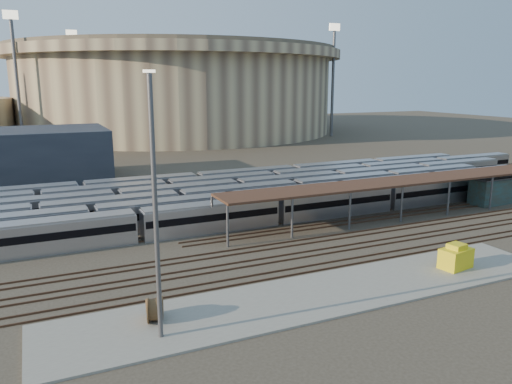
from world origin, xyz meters
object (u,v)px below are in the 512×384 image
Objects in this scene: yard_light_pole at (155,210)px; cable_reel_west at (155,310)px; cable_reel_east at (153,308)px; yellow_equipment at (456,258)px.

cable_reel_west is at bearing 85.23° from yard_light_pole.
cable_reel_east is 31.07m from yellow_equipment.
cable_reel_east is at bearing 86.40° from yard_light_pole.
cable_reel_west reaches higher than cable_reel_east.
yellow_equipment reaches higher than cable_reel_west.
cable_reel_east is 0.08× the size of yard_light_pole.
cable_reel_west is 9.26m from yard_light_pole.
yard_light_pole is 32.49m from yellow_equipment.
yellow_equipment is at bearing -3.57° from cable_reel_east.
yard_light_pole reaches higher than cable_reel_west.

